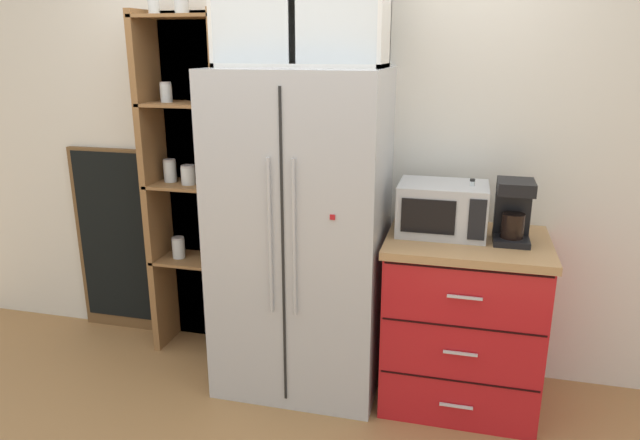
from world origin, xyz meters
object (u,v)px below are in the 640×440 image
refrigerator (302,234)px  chalkboard_menu (119,241)px  bottle_clear (470,211)px  coffee_maker (513,210)px  mug_cream (469,226)px  microwave (442,209)px

refrigerator → chalkboard_menu: refrigerator is taller
bottle_clear → chalkboard_menu: (-2.19, 0.25, -0.42)m
coffee_maker → refrigerator: bearing=-178.5°
coffee_maker → bottle_clear: 0.21m
mug_cream → bottle_clear: 0.08m
mug_cream → bottle_clear: size_ratio=0.38×
coffee_maker → mug_cream: 0.23m
refrigerator → chalkboard_menu: 1.38m
refrigerator → microwave: bearing=5.5°
refrigerator → mug_cream: size_ratio=15.55×
coffee_maker → chalkboard_menu: size_ratio=0.25×
refrigerator → chalkboard_menu: (-1.33, 0.31, -0.25)m
coffee_maker → chalkboard_menu: (-2.39, 0.28, -0.45)m
microwave → mug_cream: (0.14, -0.00, -0.08)m
mug_cream → microwave: bearing=178.7°
microwave → refrigerator: bearing=-174.5°
mug_cream → bottle_clear: (-0.00, -0.01, 0.08)m
microwave → chalkboard_menu: size_ratio=0.36×
coffee_maker → mug_cream: size_ratio=2.79×
bottle_clear → chalkboard_menu: 2.24m
coffee_maker → bottle_clear: (-0.20, 0.03, -0.02)m
mug_cream → chalkboard_menu: 2.23m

